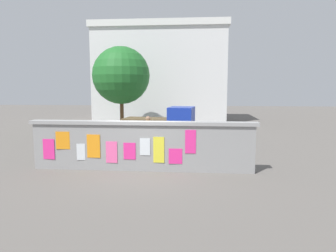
# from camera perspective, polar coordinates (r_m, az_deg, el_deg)

# --- Properties ---
(ground) EXTENTS (60.00, 60.00, 0.00)m
(ground) POSITION_cam_1_polar(r_m,az_deg,el_deg) (18.52, -0.54, -1.65)
(ground) COLOR #605B56
(poster_wall) EXTENTS (7.75, 0.42, 1.70)m
(poster_wall) POSITION_cam_1_polar(r_m,az_deg,el_deg) (10.56, -4.89, -3.57)
(poster_wall) COLOR gray
(poster_wall) RESTS_ON ground
(auto_rickshaw_truck) EXTENTS (3.75, 1.91, 1.85)m
(auto_rickshaw_truck) POSITION_cam_1_polar(r_m,az_deg,el_deg) (15.81, -1.06, 0.13)
(auto_rickshaw_truck) COLOR black
(auto_rickshaw_truck) RESTS_ON ground
(motorcycle) EXTENTS (1.89, 0.62, 0.87)m
(motorcycle) POSITION_cam_1_polar(r_m,az_deg,el_deg) (12.94, -12.99, -3.58)
(motorcycle) COLOR black
(motorcycle) RESTS_ON ground
(bicycle_near) EXTENTS (1.70, 0.44, 0.95)m
(bicycle_near) POSITION_cam_1_polar(r_m,az_deg,el_deg) (12.35, 1.70, -4.38)
(bicycle_near) COLOR black
(bicycle_near) RESTS_ON ground
(person_walking) EXTENTS (0.46, 0.46, 1.62)m
(person_walking) POSITION_cam_1_polar(r_m,az_deg,el_deg) (13.15, -3.70, -0.93)
(person_walking) COLOR purple
(person_walking) RESTS_ON ground
(tree_roadside) EXTENTS (3.75, 3.75, 5.49)m
(tree_roadside) POSITION_cam_1_polar(r_m,az_deg,el_deg) (20.63, -8.64, 9.22)
(tree_roadside) COLOR brown
(tree_roadside) RESTS_ON ground
(building_background) EXTENTS (10.82, 5.90, 7.92)m
(building_background) POSITION_cam_1_polar(r_m,az_deg,el_deg) (26.57, -1.18, 9.62)
(building_background) COLOR silver
(building_background) RESTS_ON ground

